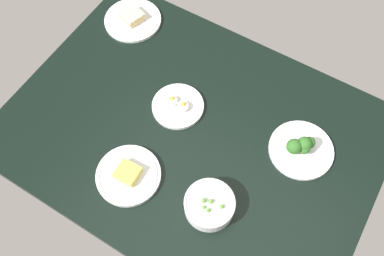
{
  "coord_description": "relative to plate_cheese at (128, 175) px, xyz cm",
  "views": [
    {
      "loc": [
        -34.02,
        56.3,
        130.86
      ],
      "look_at": [
        0.0,
        0.0,
        6.0
      ],
      "focal_mm": 39.25,
      "sensor_mm": 36.0,
      "label": 1
    }
  ],
  "objects": [
    {
      "name": "dining_table",
      "position": [
        -8.89,
        -24.71,
        -3.21
      ],
      "size": [
        124.22,
        91.1,
        4.0
      ],
      "primitive_type": "cube",
      "color": "black",
      "rests_on": "ground"
    },
    {
      "name": "plate_cheese",
      "position": [
        0.0,
        0.0,
        0.0
      ],
      "size": [
        20.96,
        20.96,
        4.32
      ],
      "color": "silver",
      "rests_on": "dining_table"
    },
    {
      "name": "bowl_peas",
      "position": [
        -27.43,
        -4.38,
        1.79
      ],
      "size": [
        15.74,
        15.74,
        6.71
      ],
      "color": "silver",
      "rests_on": "dining_table"
    },
    {
      "name": "plate_eggs",
      "position": [
        0.16,
        -30.14,
        -0.11
      ],
      "size": [
        18.18,
        18.18,
        4.53
      ],
      "color": "silver",
      "rests_on": "dining_table"
    },
    {
      "name": "plate_sandwich",
      "position": [
        36.37,
        -54.48,
        -0.13
      ],
      "size": [
        22.32,
        22.32,
        4.33
      ],
      "color": "silver",
      "rests_on": "dining_table"
    },
    {
      "name": "plate_broccoli",
      "position": [
        -43.51,
        -36.76,
        0.95
      ],
      "size": [
        21.47,
        21.47,
        7.85
      ],
      "color": "silver",
      "rests_on": "dining_table"
    }
  ]
}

